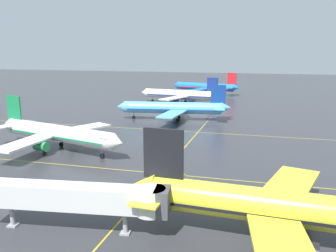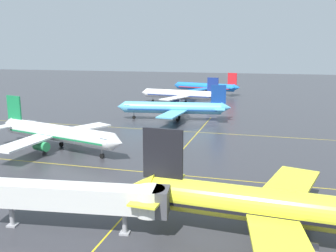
% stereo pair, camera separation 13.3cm
% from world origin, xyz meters
% --- Properties ---
extents(airliner_front_gate, '(37.48, 32.29, 11.65)m').
position_xyz_m(airliner_front_gate, '(19.60, 12.15, 3.98)').
color(airliner_front_gate, yellow).
rests_on(airliner_front_gate, ground).
extents(airliner_second_row, '(33.07, 28.18, 10.43)m').
position_xyz_m(airliner_second_row, '(-24.89, 39.08, 3.56)').
color(airliner_second_row, white).
rests_on(airliner_second_row, ground).
extents(airliner_third_row, '(33.56, 28.69, 10.44)m').
position_xyz_m(airliner_third_row, '(-9.91, 77.30, 3.56)').
color(airliner_third_row, '#5BB7E5').
rests_on(airliner_third_row, ground).
extents(airliner_far_left_stand, '(32.94, 28.18, 10.24)m').
position_xyz_m(airliner_far_left_stand, '(-15.76, 110.37, 3.50)').
color(airliner_far_left_stand, white).
rests_on(airliner_far_left_stand, ground).
extents(airliner_far_right_stand, '(32.40, 27.56, 10.17)m').
position_xyz_m(airliner_far_right_stand, '(-11.38, 141.78, 3.47)').
color(airliner_far_right_stand, blue).
rests_on(airliner_far_right_stand, ground).
extents(taxiway_markings, '(169.99, 107.36, 0.01)m').
position_xyz_m(taxiway_markings, '(0.00, 30.53, 0.00)').
color(taxiway_markings, yellow).
rests_on(taxiway_markings, ground).
extents(jet_bridge, '(21.68, 5.57, 5.58)m').
position_xyz_m(jet_bridge, '(-2.45, 9.20, 4.06)').
color(jet_bridge, silver).
rests_on(jet_bridge, ground).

